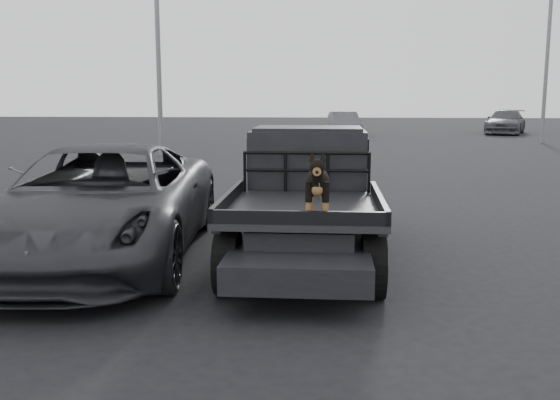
# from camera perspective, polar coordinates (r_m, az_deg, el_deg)

# --- Properties ---
(ground) EXTENTS (120.00, 120.00, 0.00)m
(ground) POSITION_cam_1_polar(r_m,az_deg,el_deg) (6.72, 4.24, -10.25)
(ground) COLOR black
(ground) RESTS_ON ground
(flatbed_ute) EXTENTS (2.00, 5.40, 0.92)m
(flatbed_ute) POSITION_cam_1_polar(r_m,az_deg,el_deg) (8.76, 2.35, -2.40)
(flatbed_ute) COLOR black
(flatbed_ute) RESTS_ON ground
(ute_cab) EXTENTS (1.72, 1.30, 0.88)m
(ute_cab) POSITION_cam_1_polar(r_m,az_deg,el_deg) (9.57, 2.60, 4.06)
(ute_cab) COLOR black
(ute_cab) RESTS_ON flatbed_ute
(headache_rack) EXTENTS (1.80, 0.08, 0.55)m
(headache_rack) POSITION_cam_1_polar(r_m,az_deg,el_deg) (8.84, 2.43, 2.54)
(headache_rack) COLOR black
(headache_rack) RESTS_ON flatbed_ute
(dog) EXTENTS (0.32, 0.60, 0.74)m
(dog) POSITION_cam_1_polar(r_m,az_deg,el_deg) (6.80, 3.45, 1.22)
(dog) COLOR black
(dog) RESTS_ON flatbed_ute
(parked_suv) EXTENTS (3.07, 5.90, 1.59)m
(parked_suv) POSITION_cam_1_polar(r_m,az_deg,el_deg) (9.04, -15.97, -0.25)
(parked_suv) COLOR #2C2C31
(parked_suv) RESTS_ON ground
(distant_car_a) EXTENTS (2.02, 4.32, 1.37)m
(distant_car_a) POSITION_cam_1_polar(r_m,az_deg,el_deg) (35.77, 5.87, 6.94)
(distant_car_a) COLOR #515257
(distant_car_a) RESTS_ON ground
(distant_car_b) EXTENTS (3.64, 5.32, 1.43)m
(distant_car_b) POSITION_cam_1_polar(r_m,az_deg,el_deg) (40.10, 19.93, 6.74)
(distant_car_b) COLOR #48474D
(distant_car_b) RESTS_ON ground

